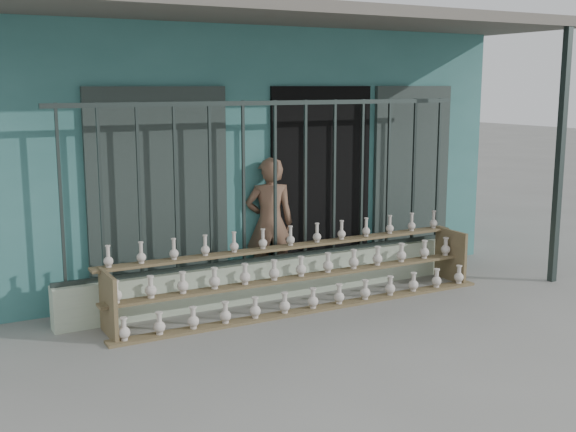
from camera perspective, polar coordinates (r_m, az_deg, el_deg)
ground at (r=7.32m, az=3.81°, el=-8.97°), size 60.00×60.00×0.00m
workshop_building at (r=10.74m, az=-8.33°, el=5.98°), size 7.40×6.60×3.21m
parapet_wall at (r=8.33m, az=-1.00°, el=-4.93°), size 5.00×0.20×0.45m
security_fence at (r=8.10m, az=-1.02°, el=2.76°), size 5.00×0.04×1.80m
shelf_rack at (r=7.99m, az=1.11°, el=-4.56°), size 4.50×0.68×0.85m
elderly_woman at (r=8.58m, az=-1.45°, el=-0.60°), size 0.67×0.55×1.58m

